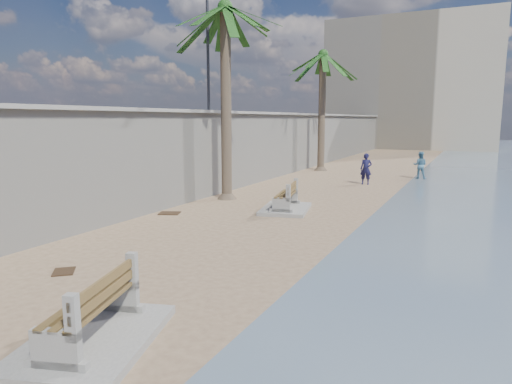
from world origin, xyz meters
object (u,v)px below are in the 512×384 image
(person_a, at_px, (366,167))
(person_b, at_px, (420,164))
(palm_back, at_px, (323,56))
(bench_near, at_px, (92,315))
(palm_mid, at_px, (225,10))
(bench_far, at_px, (286,199))

(person_a, xyz_separation_m, person_b, (2.17, 3.56, -0.07))
(person_a, bearing_deg, palm_back, 124.24)
(bench_near, height_order, person_b, person_b)
(bench_near, distance_m, palm_back, 24.54)
(palm_mid, height_order, palm_back, palm_mid)
(palm_mid, relative_size, palm_back, 1.04)
(person_a, bearing_deg, bench_near, -93.68)
(bench_far, height_order, person_a, person_a)
(bench_near, distance_m, palm_mid, 14.13)
(bench_near, xyz_separation_m, palm_back, (-4.04, 23.29, 6.61))
(bench_near, height_order, person_a, person_a)
(palm_mid, distance_m, palm_back, 11.76)
(bench_near, xyz_separation_m, person_a, (-0.06, 18.22, 0.45))
(bench_far, bearing_deg, person_a, 82.00)
(palm_back, bearing_deg, person_a, -51.90)
(palm_mid, relative_size, person_a, 4.70)
(palm_mid, height_order, person_b, palm_mid)
(bench_near, distance_m, person_b, 21.88)
(palm_back, relative_size, person_b, 4.88)
(bench_far, xyz_separation_m, person_b, (3.28, 11.46, 0.40))
(person_b, bearing_deg, bench_far, 71.54)
(palm_mid, bearing_deg, bench_far, -21.54)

